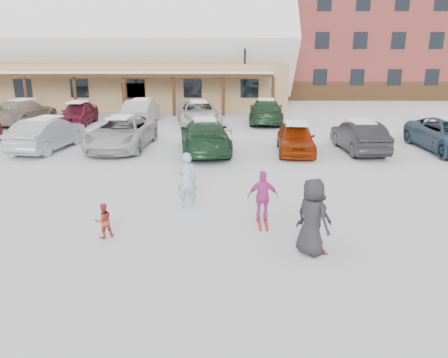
{
  "coord_description": "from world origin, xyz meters",
  "views": [
    {
      "loc": [
        0.45,
        -11.29,
        4.63
      ],
      "look_at": [
        0.3,
        1.0,
        1.0
      ],
      "focal_mm": 35.0,
      "sensor_mm": 36.0,
      "label": 1
    }
  ],
  "objects_px": {
    "day_lodge": "(121,59)",
    "parked_car_4": "(296,138)",
    "parked_car_10": "(199,113)",
    "parked_car_9": "(142,111)",
    "parked_car_8": "(78,113)",
    "parked_car_11": "(266,111)",
    "lamp_post": "(245,68)",
    "bystander_dark": "(312,217)",
    "parked_car_7": "(24,112)",
    "toddler_red": "(104,221)",
    "parked_car_3": "(205,136)",
    "parked_car_1": "(47,134)",
    "adult_skier": "(187,180)",
    "parked_car_5": "(359,137)",
    "child_magenta": "(263,197)",
    "alpine_hotel": "(361,11)",
    "child_navy": "(315,217)",
    "parked_car_2": "(122,133)"
  },
  "relations": [
    {
      "from": "parked_car_8",
      "to": "parked_car_11",
      "type": "xyz_separation_m",
      "value": [
        12.19,
        0.67,
        0.05
      ]
    },
    {
      "from": "toddler_red",
      "to": "bystander_dark",
      "type": "xyz_separation_m",
      "value": [
        5.13,
        -0.86,
        0.46
      ]
    },
    {
      "from": "adult_skier",
      "to": "parked_car_4",
      "type": "relative_size",
      "value": 0.42
    },
    {
      "from": "parked_car_7",
      "to": "parked_car_8",
      "type": "xyz_separation_m",
      "value": [
        3.64,
        -0.21,
        -0.05
      ]
    },
    {
      "from": "toddler_red",
      "to": "parked_car_5",
      "type": "bearing_deg",
      "value": -163.95
    },
    {
      "from": "bystander_dark",
      "to": "parked_car_3",
      "type": "bearing_deg",
      "value": -20.62
    },
    {
      "from": "parked_car_7",
      "to": "parked_car_5",
      "type": "bearing_deg",
      "value": 167.74
    },
    {
      "from": "toddler_red",
      "to": "parked_car_9",
      "type": "relative_size",
      "value": 0.19
    },
    {
      "from": "parked_car_8",
      "to": "parked_car_10",
      "type": "distance_m",
      "value": 7.81
    },
    {
      "from": "alpine_hotel",
      "to": "parked_car_3",
      "type": "xyz_separation_m",
      "value": [
        -14.97,
        -29.14,
        -7.85
      ]
    },
    {
      "from": "alpine_hotel",
      "to": "parked_car_1",
      "type": "xyz_separation_m",
      "value": [
        -22.56,
        -28.72,
        -7.85
      ]
    },
    {
      "from": "child_magenta",
      "to": "parked_car_9",
      "type": "bearing_deg",
      "value": -67.98
    },
    {
      "from": "parked_car_4",
      "to": "parked_car_10",
      "type": "xyz_separation_m",
      "value": [
        -5.07,
        7.84,
        0.06
      ]
    },
    {
      "from": "parked_car_1",
      "to": "day_lodge",
      "type": "bearing_deg",
      "value": -79.56
    },
    {
      "from": "toddler_red",
      "to": "parked_car_10",
      "type": "relative_size",
      "value": 0.17
    },
    {
      "from": "toddler_red",
      "to": "parked_car_8",
      "type": "bearing_deg",
      "value": -100.78
    },
    {
      "from": "parked_car_7",
      "to": "parked_car_10",
      "type": "distance_m",
      "value": 11.45
    },
    {
      "from": "parked_car_10",
      "to": "parked_car_7",
      "type": "bearing_deg",
      "value": 168.66
    },
    {
      "from": "child_magenta",
      "to": "parked_car_4",
      "type": "distance_m",
      "value": 8.91
    },
    {
      "from": "day_lodge",
      "to": "child_navy",
      "type": "xyz_separation_m",
      "value": [
        11.56,
        -29.2,
        -3.25
      ]
    },
    {
      "from": "lamp_post",
      "to": "bystander_dark",
      "type": "bearing_deg",
      "value": -88.36
    },
    {
      "from": "adult_skier",
      "to": "parked_car_8",
      "type": "xyz_separation_m",
      "value": [
        -8.49,
        15.48,
        -0.13
      ]
    },
    {
      "from": "lamp_post",
      "to": "parked_car_11",
      "type": "bearing_deg",
      "value": -79.35
    },
    {
      "from": "parked_car_11",
      "to": "day_lodge",
      "type": "bearing_deg",
      "value": -37.33
    },
    {
      "from": "day_lodge",
      "to": "adult_skier",
      "type": "height_order",
      "value": "day_lodge"
    },
    {
      "from": "parked_car_7",
      "to": "parked_car_11",
      "type": "xyz_separation_m",
      "value": [
        15.83,
        0.46,
        -0.01
      ]
    },
    {
      "from": "parked_car_5",
      "to": "parked_car_11",
      "type": "relative_size",
      "value": 0.82
    },
    {
      "from": "alpine_hotel",
      "to": "bystander_dark",
      "type": "distance_m",
      "value": 42.27
    },
    {
      "from": "parked_car_10",
      "to": "parked_car_9",
      "type": "bearing_deg",
      "value": 160.04
    },
    {
      "from": "parked_car_10",
      "to": "lamp_post",
      "type": "bearing_deg",
      "value": 57.36
    },
    {
      "from": "alpine_hotel",
      "to": "parked_car_7",
      "type": "height_order",
      "value": "alpine_hotel"
    },
    {
      "from": "parked_car_3",
      "to": "parked_car_8",
      "type": "distance_m",
      "value": 11.76
    },
    {
      "from": "parked_car_4",
      "to": "parked_car_9",
      "type": "xyz_separation_m",
      "value": [
        -8.87,
        8.55,
        0.08
      ]
    },
    {
      "from": "bystander_dark",
      "to": "parked_car_8",
      "type": "distance_m",
      "value": 22.03
    },
    {
      "from": "bystander_dark",
      "to": "parked_car_11",
      "type": "distance_m",
      "value": 19.33
    },
    {
      "from": "alpine_hotel",
      "to": "bystander_dark",
      "type": "bearing_deg",
      "value": -106.63
    },
    {
      "from": "lamp_post",
      "to": "parked_car_10",
      "type": "relative_size",
      "value": 1.06
    },
    {
      "from": "parked_car_2",
      "to": "parked_car_1",
      "type": "bearing_deg",
      "value": -170.55
    },
    {
      "from": "alpine_hotel",
      "to": "parked_car_10",
      "type": "height_order",
      "value": "alpine_hotel"
    },
    {
      "from": "adult_skier",
      "to": "parked_car_5",
      "type": "xyz_separation_m",
      "value": [
        7.41,
        7.73,
        -0.14
      ]
    },
    {
      "from": "bystander_dark",
      "to": "parked_car_8",
      "type": "bearing_deg",
      "value": -4.55
    },
    {
      "from": "parked_car_8",
      "to": "parked_car_11",
      "type": "bearing_deg",
      "value": 2.68
    },
    {
      "from": "bystander_dark",
      "to": "lamp_post",
      "type": "bearing_deg",
      "value": -35.02
    },
    {
      "from": "bystander_dark",
      "to": "parked_car_1",
      "type": "distance_m",
      "value": 15.4
    },
    {
      "from": "adult_skier",
      "to": "child_magenta",
      "type": "height_order",
      "value": "adult_skier"
    },
    {
      "from": "day_lodge",
      "to": "parked_car_4",
      "type": "height_order",
      "value": "day_lodge"
    },
    {
      "from": "toddler_red",
      "to": "parked_car_5",
      "type": "xyz_separation_m",
      "value": [
        9.33,
        10.04,
        0.26
      ]
    },
    {
      "from": "parked_car_7",
      "to": "parked_car_9",
      "type": "bearing_deg",
      "value": -167.72
    },
    {
      "from": "child_magenta",
      "to": "parked_car_9",
      "type": "height_order",
      "value": "parked_car_9"
    },
    {
      "from": "adult_skier",
      "to": "parked_car_5",
      "type": "relative_size",
      "value": 0.39
    }
  ]
}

